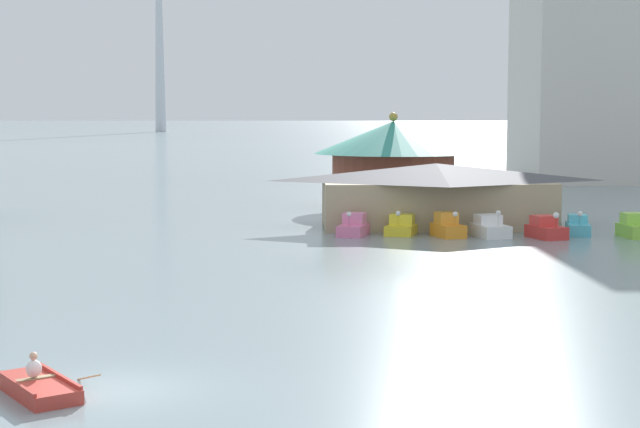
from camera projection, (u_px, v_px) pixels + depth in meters
name	position (u px, v px, depth m)	size (l,w,h in m)	color
ground_plane	(116.00, 391.00, 27.21)	(2000.00, 2000.00, 0.00)	gray
rowboat_with_rower	(37.00, 387.00, 26.80)	(3.43, 3.43, 1.17)	#B7382D
pedal_boat_pink	(353.00, 227.00, 61.68)	(2.25, 2.94, 1.59)	pink
pedal_boat_yellow	(401.00, 227.00, 62.13)	(2.33, 2.81, 1.59)	yellow
pedal_boat_orange	(448.00, 227.00, 61.04)	(2.03, 2.70, 1.65)	orange
pedal_boat_white	(490.00, 228.00, 60.97)	(2.25, 3.15, 1.76)	white
pedal_boat_red	(546.00, 229.00, 60.39)	(2.28, 2.90, 1.67)	red
pedal_boat_cyan	(578.00, 227.00, 62.11)	(1.84, 3.01, 1.60)	#4CB7CC
pedal_boat_lime	(634.00, 228.00, 60.77)	(1.69, 2.67, 1.61)	#8CCC3F
boathouse	(436.00, 193.00, 66.54)	(16.17, 8.54, 4.22)	tan
green_roof_pavilion	(393.00, 159.00, 79.67)	(12.69, 12.69, 7.61)	brown
background_building_block	(619.00, 52.00, 110.09)	(21.59, 16.11, 28.51)	beige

